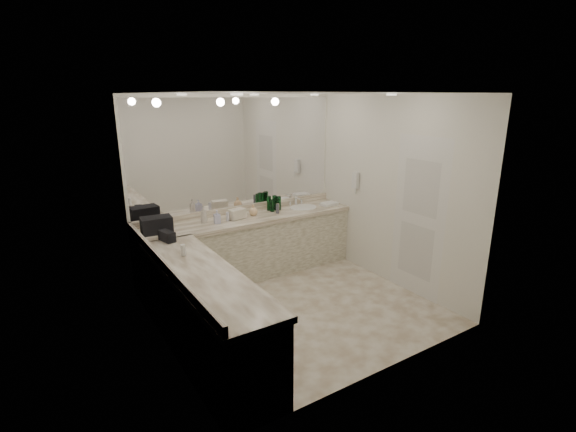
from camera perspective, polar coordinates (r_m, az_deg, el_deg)
floor at (r=5.39m, az=0.89°, el=-12.40°), size 3.20×3.20×0.00m
ceiling at (r=4.73m, az=1.03°, el=16.46°), size 3.20×3.20×0.00m
wall_back at (r=6.17m, az=-6.77°, el=4.12°), size 3.20×0.02×2.60m
wall_left at (r=4.27m, az=-17.29°, el=-1.99°), size 0.02×3.00×2.60m
wall_right at (r=5.91m, az=14.02°, el=3.21°), size 0.02×3.00×2.60m
vanity_back_base at (r=6.16m, az=-5.28°, el=-4.40°), size 3.20×0.60×0.84m
vanity_back_top at (r=6.01m, az=-5.34°, el=-0.40°), size 3.20×0.64×0.06m
vanity_left_base at (r=4.43m, az=-11.40°, el=-13.29°), size 0.60×2.40×0.84m
vanity_left_top at (r=4.23m, az=-11.61°, el=-7.94°), size 0.64×2.42×0.06m
backsplash_back at (r=6.24m, az=-6.59°, el=0.94°), size 3.20×0.04×0.10m
backsplash_left at (r=4.39m, az=-16.65°, el=-6.30°), size 0.04×3.00×0.10m
mirror_back at (r=6.08m, az=-6.87°, el=8.48°), size 3.12×0.01×1.55m
mirror_left at (r=4.15m, az=-17.67°, el=4.28°), size 0.01×2.92×1.55m
sink at (r=6.48m, az=2.09°, el=1.12°), size 0.44×0.44×0.03m
faucet at (r=6.63m, az=1.06°, el=2.14°), size 0.24×0.16×0.14m
wall_phone at (r=6.36m, az=9.22°, el=4.84°), size 0.06×0.10×0.24m
door at (r=5.64m, az=17.41°, el=-0.28°), size 0.02×0.82×2.10m
black_toiletry_bag at (r=5.52m, az=-17.53°, el=-1.14°), size 0.39×0.27×0.21m
black_bag_spill at (r=5.18m, az=-16.21°, el=-2.64°), size 0.16×0.25×0.13m
cream_cosmetic_case at (r=5.90m, az=-7.01°, el=0.23°), size 0.26×0.19×0.13m
hand_towel at (r=6.64m, az=5.61°, el=1.66°), size 0.28×0.20×0.04m
lotion_left at (r=4.66m, az=-14.15°, el=-4.63°), size 0.05×0.05×0.12m
soap_bottle_a at (r=5.79m, az=-11.47°, el=0.22°), size 0.10×0.10×0.24m
soap_bottle_b at (r=5.73m, az=-9.68°, el=-0.11°), size 0.10×0.10×0.19m
soap_bottle_c at (r=6.05m, az=-4.77°, el=0.84°), size 0.17×0.17×0.16m
green_bottle_0 at (r=6.34m, az=-1.86°, el=1.86°), size 0.07×0.07×0.22m
green_bottle_1 at (r=6.30m, az=-2.62°, el=1.75°), size 0.07×0.07×0.22m
green_bottle_2 at (r=6.32m, az=-1.26°, el=1.78°), size 0.07×0.07×0.21m
green_bottle_3 at (r=6.30m, az=-1.56°, el=1.65°), size 0.07×0.07×0.19m
green_bottle_4 at (r=6.23m, az=-2.18°, el=1.44°), size 0.06×0.06×0.19m
amenity_bottle_0 at (r=6.05m, az=-4.72°, el=0.35°), size 0.04×0.04×0.07m
amenity_bottle_1 at (r=6.14m, az=-1.45°, el=1.01°), size 0.05×0.05×0.14m
amenity_bottle_2 at (r=6.18m, az=-1.42°, el=1.07°), size 0.05×0.05×0.13m
amenity_bottle_3 at (r=5.68m, az=-16.25°, el=-1.17°), size 0.06×0.06×0.09m
amenity_bottle_4 at (r=5.82m, az=-8.24°, el=-0.09°), size 0.04×0.04×0.13m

